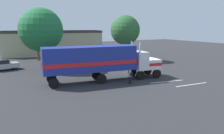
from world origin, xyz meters
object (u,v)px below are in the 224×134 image
tree_left (36,24)px  tree_right (125,30)px  semi_truck (99,60)px  tree_center (41,30)px  person_bystander (130,76)px  parked_car (2,65)px

tree_left → tree_right: tree_left is taller
semi_truck → tree_center: tree_center is taller
tree_right → person_bystander: bearing=-121.1°
parked_car → tree_center: 7.77m
semi_truck → parked_car: 16.06m
person_bystander → tree_center: 15.38m
semi_truck → tree_right: bearing=46.1°
tree_left → tree_right: bearing=-31.0°
tree_left → tree_center: bearing=-97.2°
person_bystander → tree_left: tree_left is taller
semi_truck → tree_left: 20.53m
person_bystander → tree_right: bearing=58.9°
semi_truck → person_bystander: (2.44, -2.75, -1.63)m
parked_car → tree_center: size_ratio=0.51×
semi_truck → tree_left: (-3.06, 19.87, 4.19)m
tree_right → tree_center: bearing=-175.2°
tree_left → tree_center: size_ratio=1.05×
semi_truck → person_bystander: bearing=-48.3°
person_bystander → parked_car: person_bystander is taller
parked_car → semi_truck: bearing=-53.1°
tree_center → tree_left: bearing=82.8°
tree_center → person_bystander: bearing=-62.4°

